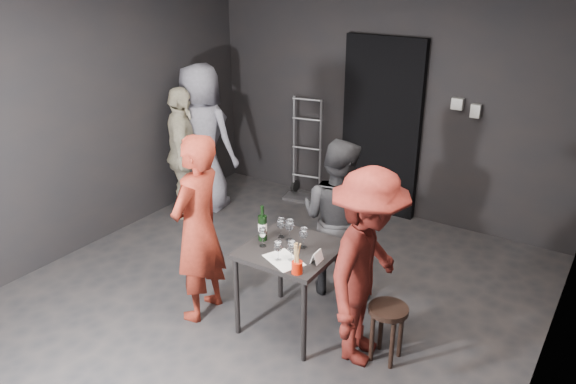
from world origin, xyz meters
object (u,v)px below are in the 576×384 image
Objects in this scene: wine_bottle at (263,227)px; hand_truck at (305,180)px; bystander_grey at (201,125)px; stool at (388,319)px; tasting_table at (291,259)px; breadstick_cup at (297,259)px; bystander_cream at (183,151)px; server_red at (197,221)px; man_maroon at (367,264)px; woman_black at (337,219)px.

hand_truck is at bearing 113.77° from wine_bottle.
hand_truck is at bearing -138.88° from bystander_grey.
bystander_grey is (-3.08, 1.46, 0.70)m from stool.
bystander_grey is 2.49m from wine_bottle.
breadstick_cup is (0.24, -0.30, 0.22)m from tasting_table.
wine_bottle is (1.98, -1.18, 0.05)m from bystander_cream.
hand_truck is 2.81m from tasting_table.
bystander_cream is at bearing -139.99° from server_red.
wine_bottle is 0.59m from breadstick_cup.
breadstick_cup is (-0.60, -0.35, 0.51)m from stool.
bystander_grey reaches higher than man_maroon.
bystander_grey is at bearing 142.31° from wine_bottle.
wine_bottle is (-0.27, -0.01, 0.22)m from tasting_table.
bystander_grey is (-2.27, 0.80, 0.33)m from woman_black.
breadstick_cup is (0.51, -0.29, -0.00)m from wine_bottle.
stool is at bearing -58.65° from hand_truck.
woman_black is 1.03m from breadstick_cup.
stool is at bearing 30.09° from breadstick_cup.
bystander_cream is (-3.09, 1.13, 0.46)m from stool.
woman_black reaches higher than wine_bottle.
breadstick_cup is at bearing -29.46° from wine_bottle.
bystander_grey reaches higher than bystander_cream.
tasting_table is 0.71m from woman_black.
breadstick_cup is at bearing 118.59° from man_maroon.
man_maroon is 0.94m from wine_bottle.
tasting_table is 0.35m from wine_bottle.
tasting_table is at bearing -176.89° from stool.
breadstick_cup is (2.49, -1.48, 0.05)m from bystander_cream.
hand_truck is 3.22m from breadstick_cup.
hand_truck is at bearing 118.97° from tasting_table.
man_maroon is 0.77× the size of bystander_grey.
stool is at bearing 142.94° from woman_black.
bystander_grey reaches higher than woman_black.
woman_black is 2.43m from bystander_grey.
tasting_table is 0.35× the size of bystander_grey.
bystander_cream reaches higher than hand_truck.
bystander_grey is at bearing -145.10° from hand_truck.
woman_black is at bearing 66.48° from wine_bottle.
stool is 1.72m from server_red.
server_red is at bearing -154.45° from wine_bottle.
tasting_table is 2.90× the size of breadstick_cup.
man_maroon is at bearing 93.04° from server_red.
bystander_cream reaches higher than man_maroon.
man_maroon is (0.63, -0.72, 0.09)m from woman_black.
bystander_cream reaches higher than tasting_table.
hand_truck is at bearing 120.19° from breadstick_cup.
tasting_table is 0.42× the size of server_red.
woman_black reaches higher than breadstick_cup.
wine_bottle is (-1.11, -0.06, 0.51)m from stool.
tasting_table is at bearing 2.19° from wine_bottle.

